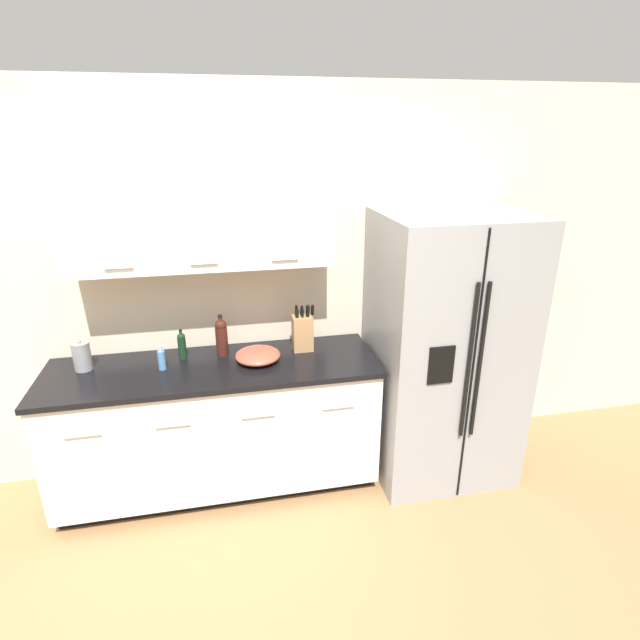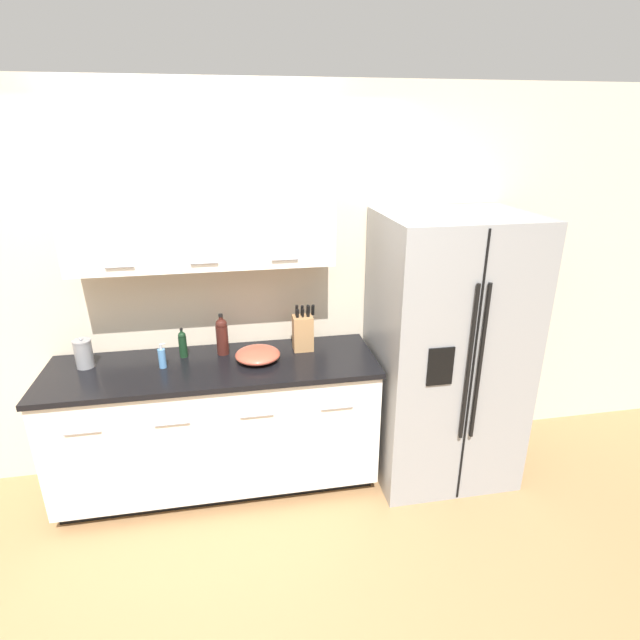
{
  "view_description": "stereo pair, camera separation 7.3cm",
  "coord_description": "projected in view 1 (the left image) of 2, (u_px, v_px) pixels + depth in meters",
  "views": [
    {
      "loc": [
        0.06,
        -1.91,
        2.32
      ],
      "look_at": [
        0.67,
        1.0,
        1.17
      ],
      "focal_mm": 28.0,
      "sensor_mm": 36.0,
      "label": 1
    },
    {
      "loc": [
        0.13,
        -1.92,
        2.32
      ],
      "look_at": [
        0.67,
        1.0,
        1.17
      ],
      "focal_mm": 28.0,
      "sensor_mm": 36.0,
      "label": 2
    }
  ],
  "objects": [
    {
      "name": "steel_canister",
      "position": [
        82.0,
        356.0,
        3.06
      ],
      "size": [
        0.11,
        0.11,
        0.2
      ],
      "color": "gray",
      "rests_on": "counter_unit"
    },
    {
      "name": "ground_plane",
      "position": [
        233.0,
        609.0,
        2.57
      ],
      "size": [
        14.0,
        14.0,
        0.0
      ],
      "primitive_type": "plane",
      "color": "#997047"
    },
    {
      "name": "mixing_bowl",
      "position": [
        258.0,
        355.0,
        3.19
      ],
      "size": [
        0.29,
        0.29,
        0.08
      ],
      "color": "#B24C38",
      "rests_on": "counter_unit"
    },
    {
      "name": "refrigerator",
      "position": [
        444.0,
        349.0,
        3.37
      ],
      "size": [
        0.93,
        0.8,
        1.83
      ],
      "color": "gray",
      "rests_on": "ground_plane"
    },
    {
      "name": "soap_dispenser",
      "position": [
        162.0,
        360.0,
        3.07
      ],
      "size": [
        0.05,
        0.05,
        0.16
      ],
      "color": "#4C7FB2",
      "rests_on": "counter_unit"
    },
    {
      "name": "wine_bottle",
      "position": [
        222.0,
        336.0,
        3.25
      ],
      "size": [
        0.08,
        0.08,
        0.28
      ],
      "color": "#3D1914",
      "rests_on": "counter_unit"
    },
    {
      "name": "wall_back",
      "position": [
        208.0,
        266.0,
        3.22
      ],
      "size": [
        10.0,
        0.39,
        2.6
      ],
      "color": "beige",
      "rests_on": "ground_plane"
    },
    {
      "name": "oil_bottle",
      "position": [
        182.0,
        345.0,
        3.21
      ],
      "size": [
        0.05,
        0.05,
        0.2
      ],
      "color": "black",
      "rests_on": "counter_unit"
    },
    {
      "name": "counter_unit",
      "position": [
        218.0,
        426.0,
        3.31
      ],
      "size": [
        2.08,
        0.64,
        0.92
      ],
      "color": "black",
      "rests_on": "ground_plane"
    },
    {
      "name": "knife_block",
      "position": [
        303.0,
        332.0,
        3.32
      ],
      "size": [
        0.15,
        0.11,
        0.32
      ],
      "color": "#A87A4C",
      "rests_on": "counter_unit"
    }
  ]
}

